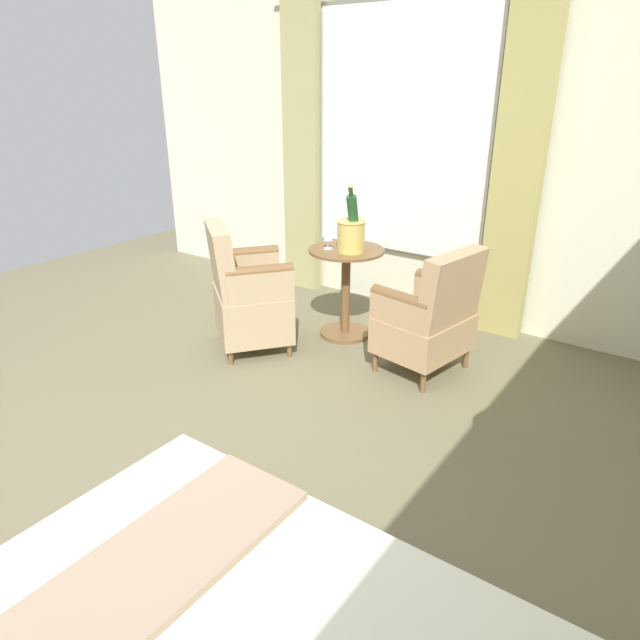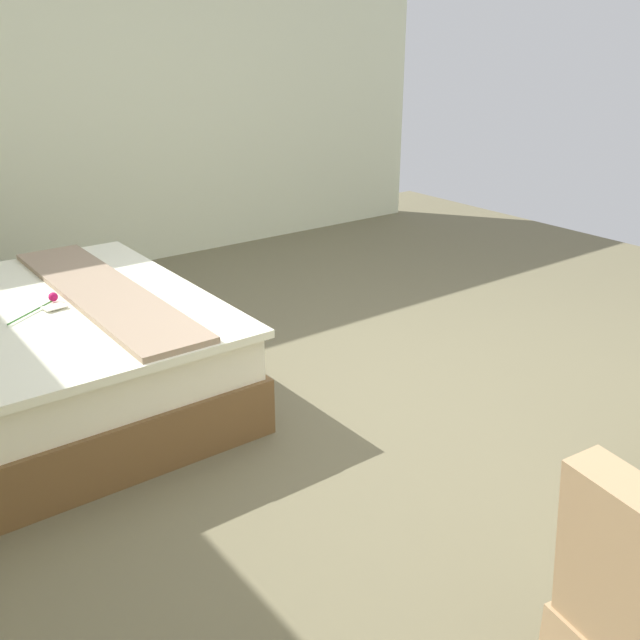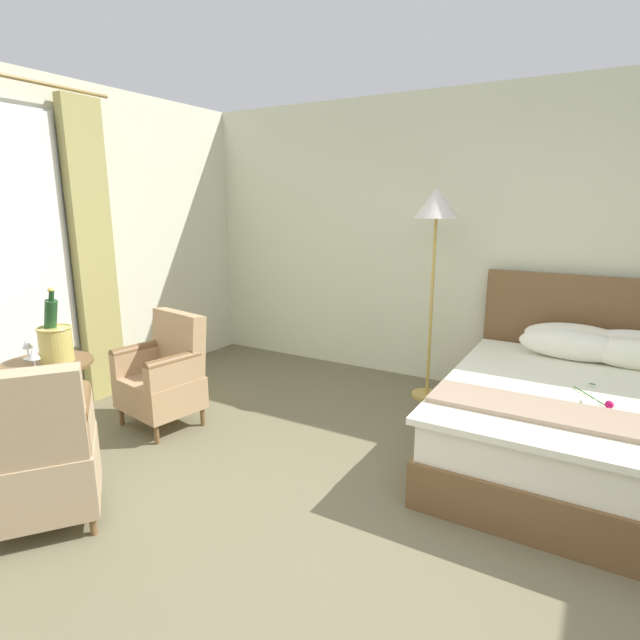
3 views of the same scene
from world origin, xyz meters
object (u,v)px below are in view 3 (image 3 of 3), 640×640
Objects in this scene: side_table_round at (52,407)px; champagne_bucket at (55,339)px; floor_lamp_brass at (436,218)px; armchair_by_window at (164,375)px; wine_glass_near_edge at (33,355)px; bed at (598,418)px; wine_glass_near_bucket at (27,345)px; armchair_facing_bed at (36,458)px.

champagne_bucket is (0.03, 0.06, 0.46)m from side_table_round.
floor_lamp_brass is 2.08× the size of armchair_by_window.
champagne_bucket reaches higher than wine_glass_near_edge.
bed is at bearing -23.74° from floor_lamp_brass.
floor_lamp_brass is 3.05m from champagne_bucket.
armchair_by_window is (0.20, 0.81, 0.02)m from side_table_round.
wine_glass_near_bucket is at bearing 156.62° from wine_glass_near_edge.
champagne_bucket reaches higher than side_table_round.
champagne_bucket is at bearing 137.46° from armchair_facing_bed.
floor_lamp_brass reaches higher than wine_glass_near_bucket.
floor_lamp_brass is 2.58m from armchair_by_window.
champagne_bucket reaches higher than armchair_facing_bed.
wine_glass_near_edge reaches higher than wine_glass_near_bucket.
floor_lamp_brass is 1.95× the size of armchair_facing_bed.
wine_glass_near_bucket is at bearing -162.27° from champagne_bucket.
armchair_by_window is 1.35m from armchair_facing_bed.
wine_glass_near_bucket is 0.15× the size of armchair_facing_bed.
wine_glass_near_edge is at bearing -75.69° from champagne_bucket.
floor_lamp_brass is at bearing 52.56° from champagne_bucket.
armchair_by_window is at bearing 65.36° from wine_glass_near_bucket.
floor_lamp_brass is at bearing 44.40° from armchair_by_window.
side_table_round is 5.10× the size of wine_glass_near_bucket.
bed is 3.16m from armchair_by_window.
bed is 3.02× the size of side_table_round.
armchair_by_window is (0.12, 0.92, -0.39)m from wine_glass_near_edge.
side_table_round is at bearing 124.46° from wine_glass_near_edge.
floor_lamp_brass is 3.24m from wine_glass_near_bucket.
wine_glass_near_edge is 0.15× the size of armchair_facing_bed.
bed is at bearing 28.30° from wine_glass_near_bucket.
bed is 3.65m from champagne_bucket.
bed is 3.86m from wine_glass_near_bucket.
bed is 2.24× the size of armchair_facing_bed.
bed is 1.96m from floor_lamp_brass.
wine_glass_near_edge is at bearing -124.75° from floor_lamp_brass.
floor_lamp_brass is 3.73× the size of champagne_bucket.
armchair_facing_bed is at bearing -33.57° from wine_glass_near_edge.
champagne_bucket is 0.88m from armchair_by_window.
armchair_facing_bed is (0.54, -0.36, -0.39)m from wine_glass_near_edge.
armchair_facing_bed is (-1.22, -2.88, -1.20)m from floor_lamp_brass.
armchair_facing_bed is at bearing -112.87° from floor_lamp_brass.
champagne_bucket reaches higher than armchair_by_window.
wine_glass_near_edge is at bearing -97.26° from armchair_by_window.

